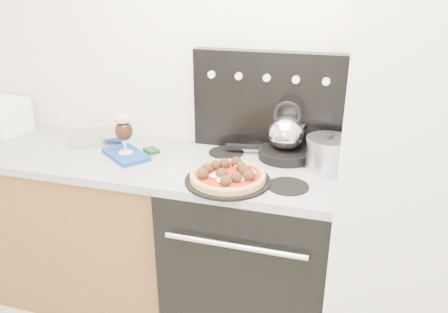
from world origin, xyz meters
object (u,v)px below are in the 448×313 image
at_px(beer_glass, 124,135).
at_px(tea_kettle, 286,130).
at_px(skillet, 285,154).
at_px(base_cabinet, 68,222).
at_px(stove_body, 252,254).
at_px(pizza, 228,174).
at_px(fridge, 416,183).
at_px(oven_mitt, 126,155).
at_px(stock_pot, 328,155).
at_px(pizza_pan, 228,180).

height_order(beer_glass, tea_kettle, tea_kettle).
bearing_deg(skillet, base_cabinet, -173.47).
height_order(stove_body, beer_glass, beer_glass).
distance_m(pizza, skillet, 0.39).
bearing_deg(fridge, oven_mitt, 178.83).
relative_size(stove_body, pizza, 2.67).
xyz_separation_m(pizza, tea_kettle, (0.20, 0.34, 0.11)).
bearing_deg(tea_kettle, pizza, -102.10).
height_order(base_cabinet, tea_kettle, tea_kettle).
bearing_deg(oven_mitt, stove_body, -0.26).
bearing_deg(base_cabinet, stove_body, -1.30).
distance_m(beer_glass, stock_pot, 1.00).
xyz_separation_m(oven_mitt, beer_glass, (0.00, 0.00, 0.11)).
bearing_deg(stock_pot, beer_glass, -175.61).
height_order(skillet, stock_pot, stock_pot).
xyz_separation_m(fridge, stock_pot, (-0.37, 0.10, 0.04)).
relative_size(base_cabinet, stove_body, 1.65).
xyz_separation_m(oven_mitt, stock_pot, (1.00, 0.08, 0.08)).
height_order(stove_body, pizza, pizza).
xyz_separation_m(base_cabinet, fridge, (1.80, -0.05, 0.52)).
relative_size(base_cabinet, fridge, 0.76).
xyz_separation_m(pizza_pan, skillet, (0.20, 0.34, 0.02)).
relative_size(fridge, oven_mitt, 7.23).
bearing_deg(beer_glass, tea_kettle, 11.62).
bearing_deg(stock_pot, stove_body, -166.33).
height_order(oven_mitt, beer_glass, beer_glass).
height_order(stove_body, oven_mitt, oven_mitt).
bearing_deg(stove_body, tea_kettle, 54.56).
relative_size(base_cabinet, stock_pot, 7.18).
bearing_deg(pizza_pan, stove_body, 65.33).
bearing_deg(skillet, beer_glass, -168.38).
xyz_separation_m(pizza, stock_pot, (0.41, 0.25, 0.04)).
height_order(fridge, skillet, fridge).
relative_size(oven_mitt, pizza, 0.80).
bearing_deg(oven_mitt, pizza, -16.71).
xyz_separation_m(fridge, beer_glass, (-1.37, 0.03, 0.07)).
xyz_separation_m(oven_mitt, pizza, (0.59, -0.18, 0.04)).
relative_size(pizza_pan, tea_kettle, 1.86).
height_order(oven_mitt, pizza, pizza).
distance_m(stove_body, skillet, 0.54).
distance_m(base_cabinet, stock_pot, 1.54).
relative_size(pizza_pan, skillet, 1.43).
bearing_deg(skillet, fridge, -18.07).
distance_m(fridge, beer_glass, 1.37).
bearing_deg(pizza, oven_mitt, 163.29).
relative_size(oven_mitt, tea_kettle, 1.30).
height_order(stove_body, pizza_pan, pizza_pan).
bearing_deg(stock_pot, tea_kettle, 157.82).
bearing_deg(beer_glass, oven_mitt, 0.00).
relative_size(oven_mitt, beer_glass, 1.35).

